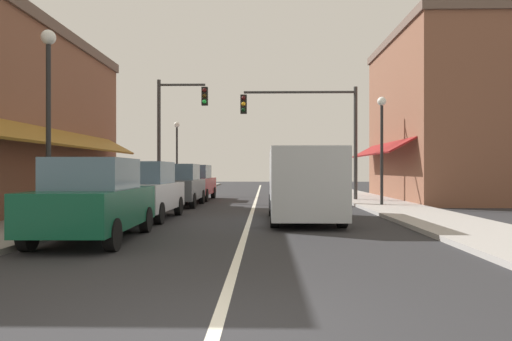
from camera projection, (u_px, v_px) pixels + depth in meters
ground_plane at (255, 203)px, 22.14m from camera, size 80.00×80.00×0.00m
sidewalk_left at (137, 201)px, 22.25m from camera, size 2.60×56.00×0.12m
sidewalk_right at (374, 202)px, 22.04m from camera, size 2.60×56.00×0.12m
lane_center_stripe at (255, 203)px, 22.14m from camera, size 0.14×52.00×0.01m
storefront_right_block at (435, 117)px, 23.96m from camera, size 5.68×10.20×8.31m
parked_car_nearest_left at (94, 200)px, 10.21m from camera, size 1.85×4.13×1.77m
parked_car_second_left at (144, 191)px, 14.67m from camera, size 1.84×4.13×1.77m
parked_car_third_left at (179, 185)px, 20.08m from camera, size 1.79×4.10×1.77m
parked_car_far_left at (194, 183)px, 24.13m from camera, size 1.87×4.15×1.77m
van_in_lane at (303, 183)px, 14.14m from camera, size 2.02×5.19×2.12m
traffic_signal_mast_arm at (314, 122)px, 22.83m from camera, size 5.60×0.50×5.51m
traffic_signal_left_corner at (174, 122)px, 23.56m from camera, size 2.54×0.50×5.99m
street_lamp_left_near at (48, 96)px, 11.65m from camera, size 0.36×0.36×4.94m
street_lamp_right_mid at (382, 132)px, 19.27m from camera, size 0.36×0.36×4.48m
street_lamp_left_far at (177, 145)px, 29.12m from camera, size 0.36×0.36×4.47m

